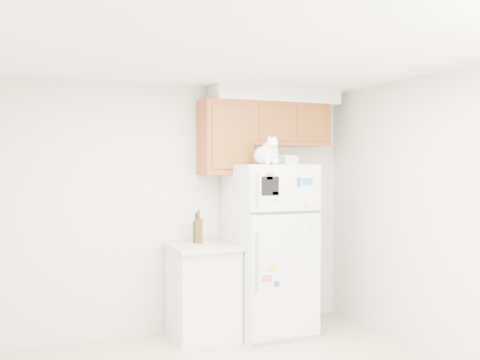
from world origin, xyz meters
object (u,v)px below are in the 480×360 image
refrigerator (270,249)px  cat (268,154)px  storage_box_front (289,160)px  storage_box_back (282,160)px  bottle_green (196,228)px  bottle_amber (199,227)px  base_counter (203,291)px

refrigerator → cat: bearing=-121.0°
storage_box_front → refrigerator: bearing=166.8°
storage_box_back → bottle_green: 1.15m
storage_box_front → bottle_amber: (-0.90, 0.21, -0.66)m
cat → bottle_amber: bearing=145.9°
cat → bottle_green: (-0.58, 0.42, -0.73)m
cat → storage_box_back: size_ratio=2.23×
bottle_green → bottle_amber: bottle_amber is taller
bottle_green → bottle_amber: 0.04m
refrigerator → bottle_amber: size_ratio=5.15×
cat → storage_box_front: bearing=28.5°
bottle_green → bottle_amber: size_ratio=0.91×
refrigerator → storage_box_back: storage_box_back is taller
base_counter → storage_box_back: size_ratio=5.11×
base_counter → bottle_amber: size_ratio=2.79×
base_counter → cat: cat is taller
storage_box_back → storage_box_front: (-0.02, -0.20, -0.01)m
refrigerator → base_counter: refrigerator is taller
refrigerator → storage_box_front: size_ratio=11.33×
cat → bottle_green: 1.03m
refrigerator → storage_box_back: bearing=36.7°
base_counter → cat: 1.48m
base_counter → bottle_amber: bottle_amber is taller
cat → bottle_green: cat is taller
base_counter → storage_box_front: storage_box_front is taller
cat → storage_box_back: bearing=47.1°
cat → bottle_amber: cat is taller
bottle_amber → storage_box_back: bearing=-0.6°
base_counter → storage_box_back: bearing=5.8°
storage_box_back → bottle_green: size_ratio=0.60×
storage_box_front → storage_box_back: bearing=79.3°
base_counter → bottle_amber: (-0.01, 0.10, 0.62)m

